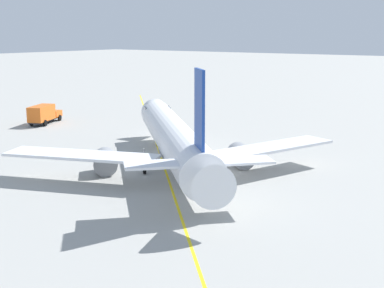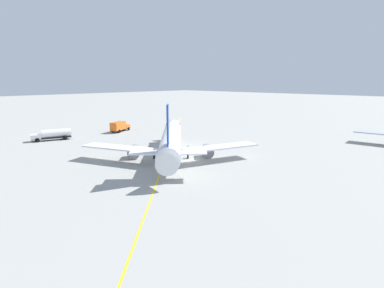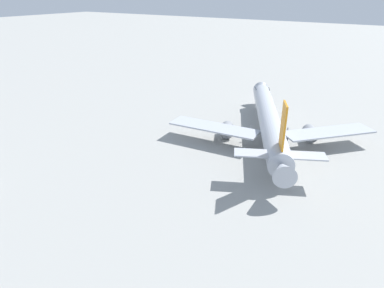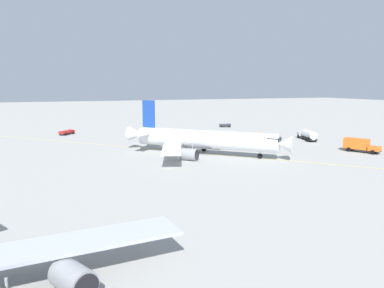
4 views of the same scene
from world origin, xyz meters
name	(u,v)px [view 4 (image 4 of 4)]	position (x,y,z in m)	size (l,w,h in m)	color
ground_plane	(185,156)	(0.00, 0.00, 0.00)	(600.00, 600.00, 0.00)	#9E9E99
airliner_main	(203,140)	(-4.54, -0.83, 3.22)	(30.33, 29.85, 11.83)	white
fuel_tanker_truck	(308,135)	(-40.48, -9.96, 1.58)	(5.20, 9.98, 2.87)	#232326
ops_pickup_truck	(67,132)	(22.32, -46.88, 0.81)	(5.07, 5.37, 1.41)	#232326
catering_truck_truck	(360,145)	(-39.41, 9.77, 1.66)	(5.42, 8.18, 3.10)	#232326
baggage_truck_truck	(225,125)	(-33.50, -48.00, 0.72)	(4.63, 3.28, 1.22)	#232326
taxiway_centreline	(206,154)	(-5.49, -1.34, 0.00)	(94.95, 101.09, 0.01)	yellow
safety_cone_near	(257,132)	(-36.25, -30.15, 0.28)	(0.36, 0.36, 0.55)	orange
safety_cone_mid	(260,130)	(-38.87, -32.63, 0.28)	(0.36, 0.36, 0.55)	orange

